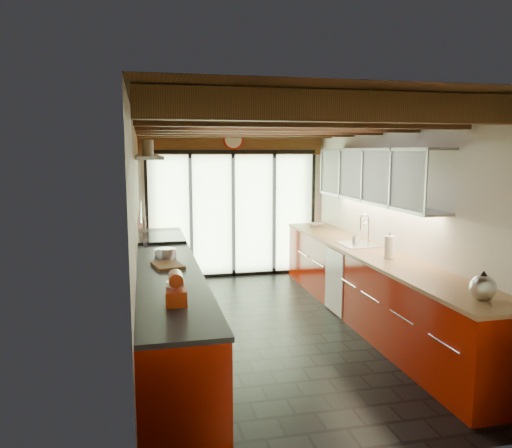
{
  "coord_description": "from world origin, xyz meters",
  "views": [
    {
      "loc": [
        -1.51,
        -5.67,
        2.17
      ],
      "look_at": [
        -0.12,
        0.4,
        1.25
      ],
      "focal_mm": 35.0,
      "sensor_mm": 36.0,
      "label": 1
    }
  ],
  "objects_px": {
    "kettle": "(483,286)",
    "soap_bottle": "(356,238)",
    "paper_towel": "(389,247)",
    "stand_mixer": "(176,290)",
    "bowl": "(316,225)"
  },
  "relations": [
    {
      "from": "kettle",
      "to": "paper_towel",
      "type": "xyz_separation_m",
      "value": [
        0.0,
        1.65,
        0.02
      ]
    },
    {
      "from": "kettle",
      "to": "bowl",
      "type": "distance_m",
      "value": 4.18
    },
    {
      "from": "kettle",
      "to": "soap_bottle",
      "type": "distance_m",
      "value": 2.57
    },
    {
      "from": "stand_mixer",
      "to": "soap_bottle",
      "type": "distance_m",
      "value": 3.29
    },
    {
      "from": "kettle",
      "to": "soap_bottle",
      "type": "relative_size",
      "value": 1.67
    },
    {
      "from": "stand_mixer",
      "to": "kettle",
      "type": "relative_size",
      "value": 1.12
    },
    {
      "from": "soap_bottle",
      "to": "bowl",
      "type": "xyz_separation_m",
      "value": [
        0.0,
        1.61,
        -0.05
      ]
    },
    {
      "from": "kettle",
      "to": "bowl",
      "type": "xyz_separation_m",
      "value": [
        -0.0,
        4.18,
        -0.09
      ]
    },
    {
      "from": "soap_bottle",
      "to": "bowl",
      "type": "relative_size",
      "value": 0.69
    },
    {
      "from": "paper_towel",
      "to": "stand_mixer",
      "type": "bearing_deg",
      "value": -155.3
    },
    {
      "from": "stand_mixer",
      "to": "soap_bottle",
      "type": "bearing_deg",
      "value": 39.52
    },
    {
      "from": "bowl",
      "to": "paper_towel",
      "type": "bearing_deg",
      "value": -90.0
    },
    {
      "from": "bowl",
      "to": "kettle",
      "type": "bearing_deg",
      "value": -90.0
    },
    {
      "from": "kettle",
      "to": "soap_bottle",
      "type": "xyz_separation_m",
      "value": [
        -0.0,
        2.57,
        -0.03
      ]
    },
    {
      "from": "kettle",
      "to": "paper_towel",
      "type": "distance_m",
      "value": 1.65
    }
  ]
}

